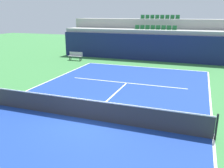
# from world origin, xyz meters

# --- Properties ---
(ground_plane) EXTENTS (80.00, 80.00, 0.00)m
(ground_plane) POSITION_xyz_m (0.00, 0.00, 0.00)
(ground_plane) COLOR #387A3D
(court_surface) EXTENTS (11.00, 24.00, 0.01)m
(court_surface) POSITION_xyz_m (0.00, 0.00, 0.01)
(court_surface) COLOR navy
(court_surface) RESTS_ON ground_plane
(baseline_far) EXTENTS (11.00, 0.10, 0.00)m
(baseline_far) POSITION_xyz_m (0.00, 11.95, 0.01)
(baseline_far) COLOR white
(baseline_far) RESTS_ON court_surface
(sideline_right) EXTENTS (0.10, 24.00, 0.00)m
(sideline_right) POSITION_xyz_m (5.45, 0.00, 0.01)
(sideline_right) COLOR white
(sideline_right) RESTS_ON court_surface
(service_line_far) EXTENTS (8.26, 0.10, 0.00)m
(service_line_far) POSITION_xyz_m (0.00, 6.40, 0.01)
(service_line_far) COLOR white
(service_line_far) RESTS_ON court_surface
(centre_service_line) EXTENTS (0.10, 6.40, 0.00)m
(centre_service_line) POSITION_xyz_m (0.00, 3.20, 0.01)
(centre_service_line) COLOR white
(centre_service_line) RESTS_ON court_surface
(back_wall) EXTENTS (19.90, 0.30, 2.67)m
(back_wall) POSITION_xyz_m (0.00, 15.17, 1.34)
(back_wall) COLOR navy
(back_wall) RESTS_ON ground_plane
(stands_tier_lower) EXTENTS (19.90, 2.40, 3.08)m
(stands_tier_lower) POSITION_xyz_m (0.00, 16.52, 1.54)
(stands_tier_lower) COLOR #9E9E99
(stands_tier_lower) RESTS_ON ground_plane
(stands_tier_upper) EXTENTS (19.90, 2.40, 4.12)m
(stands_tier_upper) POSITION_xyz_m (0.00, 18.92, 2.06)
(stands_tier_upper) COLOR #9E9E99
(stands_tier_upper) RESTS_ON ground_plane
(seating_row_lower) EXTENTS (4.38, 0.44, 0.44)m
(seating_row_lower) POSITION_xyz_m (0.00, 16.62, 3.21)
(seating_row_lower) COLOR #1E6633
(seating_row_lower) RESTS_ON stands_tier_lower
(seating_row_upper) EXTENTS (4.38, 0.44, 0.44)m
(seating_row_upper) POSITION_xyz_m (0.00, 19.02, 4.24)
(seating_row_upper) COLOR #1E6633
(seating_row_upper) RESTS_ON stands_tier_upper
(tennis_net) EXTENTS (11.08, 0.08, 1.07)m
(tennis_net) POSITION_xyz_m (0.00, 0.00, 0.51)
(tennis_net) COLOR black
(tennis_net) RESTS_ON court_surface
(player_bench) EXTENTS (1.50, 0.40, 0.85)m
(player_bench) POSITION_xyz_m (-7.48, 12.78, 0.51)
(player_bench) COLOR #99999E
(player_bench) RESTS_ON ground_plane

